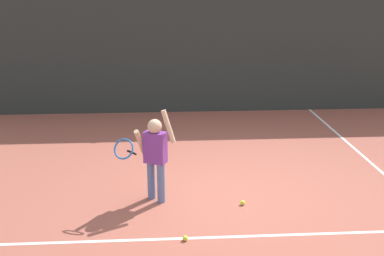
{
  "coord_description": "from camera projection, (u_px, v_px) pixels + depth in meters",
  "views": [
    {
      "loc": [
        -0.97,
        -6.09,
        2.98
      ],
      "look_at": [
        -0.55,
        0.51,
        0.85
      ],
      "focal_mm": 42.62,
      "sensor_mm": 36.0,
      "label": 1
    }
  ],
  "objects": [
    {
      "name": "ground_plane",
      "position": [
        231.0,
        192.0,
        6.76
      ],
      "size": [
        20.0,
        20.0,
        0.0
      ],
      "primitive_type": "plane",
      "color": "#9E5142"
    },
    {
      "name": "court_line_baseline",
      "position": [
        246.0,
        236.0,
        5.59
      ],
      "size": [
        9.0,
        0.05,
        0.0
      ],
      "primitive_type": "cube",
      "color": "white",
      "rests_on": "ground"
    },
    {
      "name": "court_line_sideline",
      "position": [
        371.0,
        163.0,
        7.86
      ],
      "size": [
        0.05,
        9.0,
        0.0
      ],
      "primitive_type": "cube",
      "color": "white",
      "rests_on": "ground"
    },
    {
      "name": "back_fence_windscreen",
      "position": [
        205.0,
        44.0,
        10.52
      ],
      "size": [
        12.52,
        0.08,
        3.2
      ],
      "primitive_type": "cube",
      "color": "#282D2B",
      "rests_on": "ground"
    },
    {
      "name": "fence_post_1",
      "position": [
        205.0,
        41.0,
        10.55
      ],
      "size": [
        0.09,
        0.09,
        3.35
      ],
      "primitive_type": "cylinder",
      "color": "slate",
      "rests_on": "ground"
    },
    {
      "name": "tennis_player",
      "position": [
        154.0,
        153.0,
        6.29
      ],
      "size": [
        0.87,
        0.56,
        1.35
      ],
      "rotation": [
        0.0,
        0.0,
        -0.42
      ],
      "color": "slate",
      "rests_on": "ground"
    },
    {
      "name": "tennis_ball_1",
      "position": [
        185.0,
        238.0,
        5.49
      ],
      "size": [
        0.07,
        0.07,
        0.07
      ],
      "primitive_type": "sphere",
      "color": "#CCE033",
      "rests_on": "ground"
    },
    {
      "name": "tennis_ball_2",
      "position": [
        243.0,
        203.0,
        6.37
      ],
      "size": [
        0.07,
        0.07,
        0.07
      ],
      "primitive_type": "sphere",
      "color": "#CCE033",
      "rests_on": "ground"
    }
  ]
}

